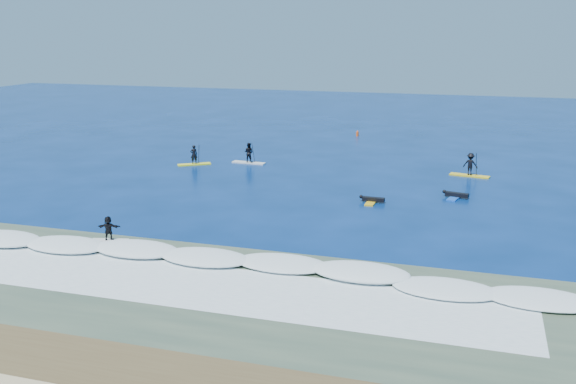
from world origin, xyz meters
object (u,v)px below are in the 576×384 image
(prone_paddler_near, at_px, (372,200))
(prone_paddler_far, at_px, (456,195))
(sup_paddler_right, at_px, (470,166))
(marker_buoy, at_px, (357,133))
(wave_surfer, at_px, (109,230))
(sup_paddler_center, at_px, (249,154))
(sup_paddler_left, at_px, (194,158))

(prone_paddler_near, relative_size, prone_paddler_far, 0.92)
(prone_paddler_near, bearing_deg, sup_paddler_right, -29.15)
(sup_paddler_right, height_order, marker_buoy, sup_paddler_right)
(prone_paddler_near, height_order, wave_surfer, wave_surfer)
(sup_paddler_center, distance_m, wave_surfer, 22.71)
(sup_paddler_center, bearing_deg, prone_paddler_far, -16.79)
(prone_paddler_far, distance_m, wave_surfer, 23.78)
(sup_paddler_center, distance_m, prone_paddler_near, 15.97)
(prone_paddler_near, xyz_separation_m, marker_buoy, (-6.24, 26.94, 0.15))
(sup_paddler_left, bearing_deg, sup_paddler_right, -28.79)
(sup_paddler_left, bearing_deg, sup_paddler_center, -9.67)
(sup_paddler_center, xyz_separation_m, wave_surfer, (0.25, -22.71, 0.04))
(sup_paddler_center, distance_m, marker_buoy, 18.29)
(sup_paddler_left, relative_size, sup_paddler_center, 0.90)
(sup_paddler_center, xyz_separation_m, marker_buoy, (6.35, 17.14, -0.48))
(sup_paddler_center, bearing_deg, sup_paddler_right, 5.32)
(wave_surfer, relative_size, marker_buoy, 2.94)
(sup_paddler_right, xyz_separation_m, prone_paddler_far, (-0.76, -7.26, -0.69))
(sup_paddler_center, relative_size, prone_paddler_far, 1.26)
(sup_paddler_left, height_order, wave_surfer, sup_paddler_left)
(prone_paddler_near, bearing_deg, wave_surfer, 138.24)
(sup_paddler_center, height_order, prone_paddler_far, sup_paddler_center)
(sup_paddler_right, distance_m, prone_paddler_far, 7.34)
(prone_paddler_far, xyz_separation_m, wave_surfer, (-17.74, -15.83, 0.66))
(wave_surfer, bearing_deg, sup_paddler_right, 37.34)
(sup_paddler_center, xyz_separation_m, prone_paddler_far, (17.98, -6.88, -0.62))
(marker_buoy, bearing_deg, wave_surfer, -98.71)
(sup_paddler_center, bearing_deg, sup_paddler_left, -150.78)
(sup_paddler_left, distance_m, sup_paddler_right, 23.18)
(sup_paddler_center, height_order, prone_paddler_near, sup_paddler_center)
(prone_paddler_near, bearing_deg, marker_buoy, 15.01)
(sup_paddler_left, bearing_deg, prone_paddler_near, -59.46)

